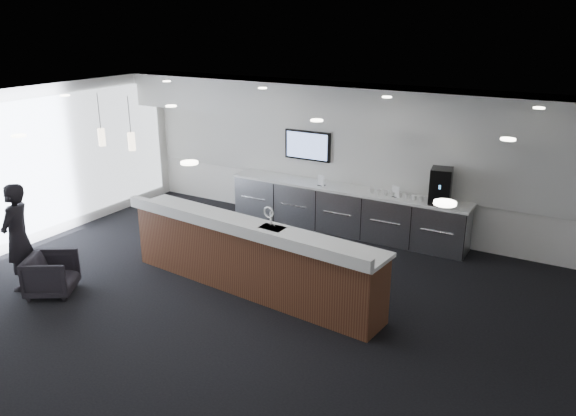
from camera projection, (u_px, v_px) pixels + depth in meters
The scene contains 26 objects.
ground at pixel (244, 306), 8.61m from camera, with size 10.00×10.00×0.00m, color black.
ceiling at pixel (238, 110), 7.64m from camera, with size 10.00×8.00×0.02m, color black.
back_wall at pixel (353, 157), 11.40m from camera, with size 10.00×0.02×3.00m, color white.
left_wall at pixel (21, 169), 10.49m from camera, with size 0.02×8.00×3.00m, color white.
soffit_bulkhead at pixel (346, 103), 10.66m from camera, with size 10.00×0.90×0.70m, color silver.
alcove_panel at pixel (353, 153), 11.35m from camera, with size 9.80×0.06×1.40m, color silver.
window_blinds_wall at pixel (22, 170), 10.47m from camera, with size 0.04×7.36×2.55m, color #ACBDCF.
back_credenza at pixel (344, 210), 11.44m from camera, with size 5.06×0.66×0.95m.
wall_tv at pixel (308, 145), 11.75m from camera, with size 1.05×0.08×0.62m.
pendant_left at pixel (152, 137), 9.67m from camera, with size 0.12×0.12×0.30m, color #FFE8C6.
pendant_right at pixel (122, 133), 10.00m from camera, with size 0.12×0.12×0.30m, color #FFE8C6.
ceiling_can_lights at pixel (238, 113), 7.65m from camera, with size 7.00×5.00×0.02m, color white, non-canonical shape.
service_counter at pixel (250, 257), 8.94m from camera, with size 4.71×1.23×1.49m.
coffee_machine at pixel (441, 186), 10.26m from camera, with size 0.44×0.53×0.66m.
info_sign_left at pixel (321, 181), 11.36m from camera, with size 0.16×0.02×0.22m, color white.
info_sign_right at pixel (396, 192), 10.65m from camera, with size 0.16×0.02×0.22m, color white.
armchair at pixel (51, 275), 8.91m from camera, with size 0.70×0.72×0.65m, color black.
lounge_guest at pixel (18, 237), 8.94m from camera, with size 0.64×0.42×1.76m, color black.
cup_0 at pixel (421, 199), 10.44m from camera, with size 0.10×0.10×0.10m, color white.
cup_1 at pixel (414, 197), 10.51m from camera, with size 0.10×0.10×0.10m, color white.
cup_2 at pixel (407, 196), 10.58m from camera, with size 0.10×0.10×0.10m, color white.
cup_3 at pixel (400, 195), 10.64m from camera, with size 0.10×0.10×0.10m, color white.
cup_4 at pixel (393, 194), 10.71m from camera, with size 0.10×0.10×0.10m, color white.
cup_5 at pixel (386, 193), 10.78m from camera, with size 0.10×0.10×0.10m, color white.
cup_6 at pixel (379, 192), 10.84m from camera, with size 0.10×0.10×0.10m, color white.
cup_7 at pixel (372, 191), 10.91m from camera, with size 0.10×0.10×0.10m, color white.
Camera 1 is at (4.41, -6.29, 4.21)m, focal length 35.00 mm.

